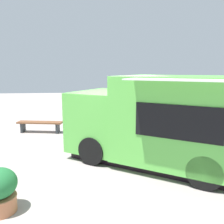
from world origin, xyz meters
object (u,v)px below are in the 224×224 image
food_truck (164,122)px  trash_bin (157,114)px  planter_flowering_near (188,116)px  plaza_bench (40,124)px

food_truck → trash_bin: bearing=-104.6°
planter_flowering_near → plaza_bench: (6.75, 1.10, 0.00)m
food_truck → plaza_bench: size_ratio=2.84×
trash_bin → planter_flowering_near: bearing=172.7°
food_truck → trash_bin: food_truck is taller
trash_bin → plaza_bench: bearing=13.7°
planter_flowering_near → plaza_bench: planter_flowering_near is taller
food_truck → trash_bin: (-1.28, -4.93, -0.73)m
trash_bin → food_truck: bearing=75.4°
planter_flowering_near → plaza_bench: bearing=9.3°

